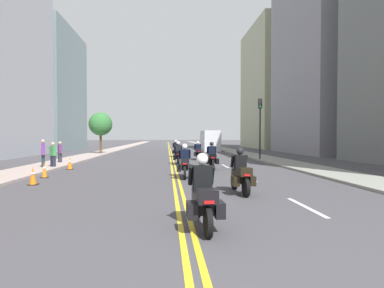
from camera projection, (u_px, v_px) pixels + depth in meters
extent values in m
plane|color=#434147|center=(170.00, 149.00, 48.18)|extent=(264.00, 264.00, 0.00)
cube|color=#A6958F|center=(116.00, 149.00, 47.50)|extent=(2.62, 144.00, 0.12)
cube|color=gray|center=(222.00, 149.00, 48.85)|extent=(2.62, 144.00, 0.12)
cube|color=yellow|center=(169.00, 149.00, 48.17)|extent=(0.12, 132.00, 0.01)
cube|color=yellow|center=(170.00, 149.00, 48.19)|extent=(0.12, 132.00, 0.01)
cube|color=silver|center=(306.00, 207.00, 8.61)|extent=(0.14, 2.40, 0.01)
cube|color=silver|center=(249.00, 178.00, 14.58)|extent=(0.14, 2.40, 0.01)
cube|color=silver|center=(225.00, 166.00, 20.56)|extent=(0.14, 2.40, 0.01)
cube|color=silver|center=(212.00, 159.00, 26.54)|extent=(0.14, 2.40, 0.01)
cube|color=silver|center=(204.00, 155.00, 32.52)|extent=(0.14, 2.40, 0.01)
cube|color=silver|center=(198.00, 152.00, 38.50)|extent=(0.14, 2.40, 0.01)
cube|color=silver|center=(194.00, 150.00, 44.48)|extent=(0.14, 2.40, 0.01)
cube|color=silver|center=(191.00, 149.00, 50.45)|extent=(0.14, 2.40, 0.01)
cube|color=silver|center=(188.00, 147.00, 56.43)|extent=(0.14, 2.40, 0.01)
cube|color=gray|center=(318.00, 21.00, 36.14)|extent=(6.50, 13.95, 31.23)
cube|color=#2D3847|center=(344.00, 88.00, 36.60)|extent=(0.04, 11.71, 0.90)
cube|color=#2D3847|center=(345.00, 15.00, 36.39)|extent=(0.04, 11.71, 0.90)
cube|color=gray|center=(52.00, 90.00, 45.24)|extent=(6.29, 14.46, 17.78)
cube|color=#2D3847|center=(30.00, 120.00, 45.09)|extent=(0.04, 12.14, 0.90)
cube|color=#2D3847|center=(30.00, 86.00, 44.97)|extent=(0.04, 12.14, 0.90)
cube|color=#2D3847|center=(30.00, 53.00, 44.85)|extent=(0.04, 12.14, 0.90)
cube|color=#A9AD88|center=(274.00, 88.00, 53.49)|extent=(8.15, 15.10, 21.02)
cube|color=#2D3847|center=(296.00, 118.00, 53.95)|extent=(0.04, 12.68, 0.90)
cube|color=#2D3847|center=(296.00, 96.00, 53.86)|extent=(0.04, 12.68, 0.90)
cube|color=#2D3847|center=(297.00, 74.00, 53.77)|extent=(0.04, 12.68, 0.90)
cube|color=#2D3847|center=(297.00, 52.00, 53.68)|extent=(0.04, 12.68, 0.90)
cylinder|color=black|center=(197.00, 205.00, 7.49)|extent=(0.13, 0.60, 0.60)
cylinder|color=black|center=(208.00, 222.00, 5.99)|extent=(0.13, 0.60, 0.60)
cube|color=silver|center=(197.00, 192.00, 7.48)|extent=(0.15, 0.33, 0.04)
cube|color=black|center=(202.00, 200.00, 6.73)|extent=(0.37, 1.16, 0.40)
cube|color=black|center=(207.00, 196.00, 6.06)|extent=(0.42, 0.38, 0.28)
cube|color=red|center=(209.00, 202.00, 5.87)|extent=(0.20, 0.04, 0.06)
cube|color=black|center=(192.00, 210.00, 6.25)|extent=(0.22, 0.45, 0.32)
cube|color=black|center=(219.00, 209.00, 6.32)|extent=(0.22, 0.45, 0.32)
cube|color=#B2C1CC|center=(199.00, 180.00, 7.20)|extent=(0.36, 0.14, 0.36)
cube|color=black|center=(202.00, 179.00, 6.67)|extent=(0.41, 0.28, 0.57)
cylinder|color=black|center=(191.00, 176.00, 6.79)|extent=(0.11, 0.28, 0.45)
cylinder|color=black|center=(212.00, 175.00, 6.85)|extent=(0.11, 0.28, 0.45)
sphere|color=white|center=(202.00, 159.00, 6.69)|extent=(0.26, 0.26, 0.26)
cylinder|color=black|center=(234.00, 181.00, 11.49)|extent=(0.15, 0.63, 0.62)
cylinder|color=black|center=(246.00, 188.00, 10.04)|extent=(0.15, 0.63, 0.62)
cube|color=silver|center=(234.00, 172.00, 11.48)|extent=(0.15, 0.33, 0.04)
cube|color=black|center=(240.00, 176.00, 10.76)|extent=(0.37, 1.13, 0.40)
cube|color=black|center=(245.00, 172.00, 10.10)|extent=(0.42, 0.38, 0.28)
cube|color=red|center=(247.00, 175.00, 9.91)|extent=(0.20, 0.04, 0.06)
cube|color=black|center=(235.00, 181.00, 10.29)|extent=(0.22, 0.45, 0.32)
cube|color=black|center=(251.00, 181.00, 10.36)|extent=(0.22, 0.45, 0.32)
cube|color=#B2C1CC|center=(236.00, 164.00, 11.21)|extent=(0.37, 0.14, 0.36)
cube|color=black|center=(240.00, 163.00, 10.70)|extent=(0.41, 0.28, 0.54)
cylinder|color=black|center=(232.00, 161.00, 10.81)|extent=(0.11, 0.29, 0.45)
cylinder|color=black|center=(246.00, 161.00, 10.87)|extent=(0.11, 0.29, 0.45)
sphere|color=black|center=(240.00, 151.00, 10.72)|extent=(0.26, 0.26, 0.26)
cylinder|color=black|center=(185.00, 169.00, 15.54)|extent=(0.14, 0.65, 0.65)
cylinder|color=black|center=(185.00, 173.00, 14.07)|extent=(0.14, 0.65, 0.65)
cube|color=silver|center=(185.00, 163.00, 15.53)|extent=(0.16, 0.33, 0.04)
cube|color=black|center=(185.00, 165.00, 14.80)|extent=(0.38, 1.13, 0.40)
cube|color=black|center=(185.00, 162.00, 14.14)|extent=(0.42, 0.38, 0.28)
cube|color=red|center=(185.00, 164.00, 13.95)|extent=(0.20, 0.04, 0.06)
cube|color=black|center=(179.00, 168.00, 14.35)|extent=(0.22, 0.45, 0.32)
cube|color=black|center=(191.00, 168.00, 14.37)|extent=(0.22, 0.45, 0.32)
cube|color=#B2C1CC|center=(185.00, 157.00, 15.26)|extent=(0.37, 0.14, 0.36)
cube|color=black|center=(185.00, 155.00, 14.74)|extent=(0.41, 0.28, 0.57)
cylinder|color=black|center=(180.00, 154.00, 14.88)|extent=(0.11, 0.29, 0.45)
cylinder|color=black|center=(190.00, 154.00, 14.89)|extent=(0.11, 0.29, 0.45)
sphere|color=white|center=(185.00, 146.00, 14.76)|extent=(0.26, 0.26, 0.26)
cylinder|color=black|center=(210.00, 162.00, 19.56)|extent=(0.15, 0.66, 0.66)
cylinder|color=black|center=(213.00, 165.00, 17.97)|extent=(0.15, 0.66, 0.66)
cube|color=silver|center=(210.00, 157.00, 19.55)|extent=(0.16, 0.33, 0.04)
cube|color=black|center=(212.00, 159.00, 18.76)|extent=(0.38, 1.22, 0.40)
cube|color=black|center=(213.00, 156.00, 18.04)|extent=(0.42, 0.38, 0.28)
cube|color=red|center=(213.00, 158.00, 17.85)|extent=(0.20, 0.04, 0.06)
cube|color=black|center=(208.00, 161.00, 18.28)|extent=(0.22, 0.45, 0.32)
cube|color=black|center=(217.00, 161.00, 18.29)|extent=(0.22, 0.45, 0.32)
cube|color=#B2C1CC|center=(211.00, 152.00, 19.26)|extent=(0.37, 0.14, 0.36)
cube|color=black|center=(212.00, 151.00, 18.70)|extent=(0.41, 0.28, 0.59)
cylinder|color=black|center=(208.00, 150.00, 18.84)|extent=(0.11, 0.29, 0.45)
cylinder|color=black|center=(215.00, 150.00, 18.85)|extent=(0.11, 0.29, 0.45)
sphere|color=black|center=(212.00, 144.00, 18.72)|extent=(0.26, 0.26, 0.26)
cylinder|color=black|center=(178.00, 159.00, 22.85)|extent=(0.11, 0.65, 0.65)
cylinder|color=black|center=(179.00, 160.00, 21.26)|extent=(0.11, 0.65, 0.65)
cube|color=silver|center=(178.00, 154.00, 22.85)|extent=(0.14, 0.32, 0.04)
cube|color=black|center=(178.00, 156.00, 22.05)|extent=(0.33, 1.22, 0.40)
cube|color=black|center=(179.00, 153.00, 21.32)|extent=(0.40, 0.36, 0.28)
cube|color=red|center=(179.00, 154.00, 21.14)|extent=(0.20, 0.03, 0.06)
cube|color=black|center=(175.00, 158.00, 21.55)|extent=(0.20, 0.44, 0.32)
cube|color=black|center=(182.00, 157.00, 21.59)|extent=(0.20, 0.44, 0.32)
cube|color=#B2C1CC|center=(178.00, 150.00, 22.55)|extent=(0.36, 0.12, 0.36)
cube|color=black|center=(178.00, 149.00, 21.99)|extent=(0.40, 0.26, 0.57)
cylinder|color=black|center=(175.00, 148.00, 22.12)|extent=(0.10, 0.28, 0.45)
cylinder|color=black|center=(182.00, 148.00, 22.15)|extent=(0.10, 0.28, 0.45)
sphere|color=white|center=(178.00, 143.00, 22.01)|extent=(0.26, 0.26, 0.26)
cylinder|color=black|center=(197.00, 155.00, 26.98)|extent=(0.12, 0.67, 0.67)
cylinder|color=black|center=(199.00, 156.00, 25.38)|extent=(0.12, 0.67, 0.67)
cube|color=silver|center=(197.00, 151.00, 26.97)|extent=(0.14, 0.32, 0.04)
cube|color=black|center=(198.00, 153.00, 26.17)|extent=(0.32, 1.22, 0.40)
cube|color=black|center=(199.00, 150.00, 25.44)|extent=(0.40, 0.36, 0.28)
cube|color=red|center=(199.00, 151.00, 25.26)|extent=(0.20, 0.03, 0.06)
cube|color=black|center=(195.00, 154.00, 25.67)|extent=(0.20, 0.44, 0.32)
cube|color=black|center=(202.00, 154.00, 25.72)|extent=(0.20, 0.44, 0.32)
cube|color=#B2C1CC|center=(197.00, 148.00, 26.67)|extent=(0.36, 0.12, 0.36)
cube|color=black|center=(198.00, 147.00, 26.11)|extent=(0.40, 0.26, 0.52)
cylinder|color=black|center=(195.00, 147.00, 26.24)|extent=(0.10, 0.28, 0.45)
cylinder|color=black|center=(200.00, 147.00, 26.28)|extent=(0.10, 0.28, 0.45)
sphere|color=white|center=(198.00, 142.00, 26.13)|extent=(0.26, 0.26, 0.26)
cylinder|color=black|center=(175.00, 153.00, 30.94)|extent=(0.15, 0.64, 0.64)
cylinder|color=black|center=(176.00, 154.00, 29.38)|extent=(0.15, 0.64, 0.64)
cube|color=silver|center=(175.00, 150.00, 30.94)|extent=(0.15, 0.32, 0.04)
cube|color=black|center=(176.00, 151.00, 30.15)|extent=(0.35, 1.21, 0.40)
cube|color=black|center=(176.00, 149.00, 29.44)|extent=(0.41, 0.37, 0.28)
cube|color=red|center=(176.00, 150.00, 29.26)|extent=(0.20, 0.04, 0.06)
cube|color=black|center=(173.00, 152.00, 29.65)|extent=(0.21, 0.45, 0.32)
cube|color=black|center=(179.00, 152.00, 29.72)|extent=(0.21, 0.45, 0.32)
cube|color=#B2C1CC|center=(175.00, 147.00, 30.65)|extent=(0.36, 0.13, 0.36)
cube|color=black|center=(176.00, 146.00, 30.09)|extent=(0.41, 0.27, 0.59)
cylinder|color=black|center=(173.00, 145.00, 30.21)|extent=(0.11, 0.28, 0.45)
cylinder|color=black|center=(178.00, 145.00, 30.27)|extent=(0.11, 0.28, 0.45)
sphere|color=white|center=(176.00, 141.00, 30.11)|extent=(0.26, 0.26, 0.26)
cube|color=black|center=(70.00, 169.00, 18.47)|extent=(0.35, 0.35, 0.03)
cone|color=orange|center=(70.00, 163.00, 18.46)|extent=(0.28, 0.28, 0.75)
cylinder|color=white|center=(70.00, 161.00, 18.46)|extent=(0.19, 0.19, 0.08)
cube|color=black|center=(33.00, 185.00, 12.57)|extent=(0.36, 0.36, 0.03)
cone|color=orange|center=(33.00, 175.00, 12.56)|extent=(0.28, 0.28, 0.73)
cylinder|color=white|center=(33.00, 173.00, 12.55)|extent=(0.19, 0.19, 0.08)
cube|color=black|center=(45.00, 177.00, 14.75)|extent=(0.31, 0.31, 0.03)
cone|color=orange|center=(44.00, 169.00, 14.74)|extent=(0.25, 0.25, 0.74)
cylinder|color=white|center=(44.00, 168.00, 14.74)|extent=(0.17, 0.17, 0.08)
cylinder|color=black|center=(260.00, 134.00, 25.65)|extent=(0.12, 0.12, 4.39)
cube|color=black|center=(260.00, 104.00, 25.59)|extent=(0.28, 0.28, 0.80)
sphere|color=green|center=(261.00, 107.00, 25.45)|extent=(0.18, 0.18, 0.18)
cube|color=#21292E|center=(43.00, 162.00, 18.68)|extent=(0.29, 0.33, 0.88)
cube|color=#5F307C|center=(43.00, 149.00, 18.66)|extent=(0.34, 0.42, 0.70)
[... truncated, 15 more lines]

